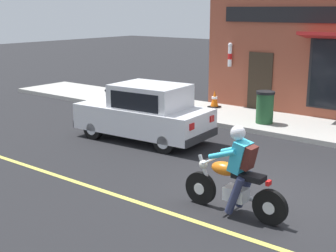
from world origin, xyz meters
TOP-DOWN VIEW (x-y plane):
  - ground_plane at (0.00, 0.00)m, footprint 80.00×80.00m
  - sidewalk_curb at (5.31, 3.00)m, footprint 2.60×22.00m
  - lane_stripe at (-1.80, 3.00)m, footprint 0.12×19.80m
  - motorcycle_with_rider at (-1.12, 0.18)m, footprint 0.56×2.02m
  - car_hatchback at (1.56, 4.55)m, footprint 1.90×3.89m
  - trash_bin at (4.88, 2.61)m, footprint 0.56×0.56m
  - traffic_cone at (5.94, 5.09)m, footprint 0.36×0.36m

SIDE VIEW (x-z plane):
  - ground_plane at x=0.00m, z-range 0.00..0.00m
  - lane_stripe at x=-1.80m, z-range 0.00..0.01m
  - sidewalk_curb at x=5.31m, z-range 0.00..0.14m
  - traffic_cone at x=5.94m, z-range 0.13..0.73m
  - trash_bin at x=4.88m, z-range 0.15..1.13m
  - motorcycle_with_rider at x=-1.12m, z-range -0.13..1.49m
  - car_hatchback at x=1.56m, z-range -0.02..1.55m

